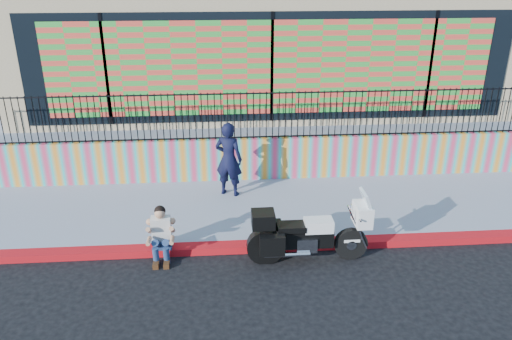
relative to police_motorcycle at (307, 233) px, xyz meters
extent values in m
plane|color=black|center=(-0.21, 0.45, -0.60)|extent=(90.00, 90.00, 0.00)
cube|color=#B20C1D|center=(-0.21, 0.45, -0.53)|extent=(16.00, 0.30, 0.15)
cube|color=#8D95AA|center=(-0.21, 2.10, -0.53)|extent=(16.00, 3.00, 0.15)
cube|color=#E53C66|center=(-0.21, 3.70, 0.10)|extent=(16.00, 0.20, 1.10)
cube|color=#8D95AA|center=(-0.21, 8.80, 0.02)|extent=(16.00, 10.00, 1.25)
cube|color=tan|center=(-0.21, 8.60, 2.65)|extent=(14.00, 8.00, 4.00)
cube|color=black|center=(-0.21, 4.58, 2.25)|extent=(12.60, 0.04, 2.80)
cube|color=#F64936|center=(-0.21, 4.55, 2.25)|extent=(11.48, 0.02, 2.40)
cylinder|color=black|center=(0.88, 0.00, -0.28)|extent=(0.65, 0.14, 0.65)
cylinder|color=black|center=(-0.79, 0.00, -0.28)|extent=(0.65, 0.14, 0.65)
cube|color=black|center=(0.05, 0.00, -0.11)|extent=(0.93, 0.27, 0.33)
cube|color=silver|center=(0.00, 0.00, -0.21)|extent=(0.39, 0.33, 0.29)
cube|color=white|center=(0.22, 0.00, 0.16)|extent=(0.54, 0.31, 0.24)
cube|color=black|center=(-0.30, 0.00, 0.14)|extent=(0.54, 0.33, 0.12)
cube|color=white|center=(1.06, 0.00, 0.36)|extent=(0.29, 0.51, 0.41)
cube|color=silver|center=(1.10, 0.00, 0.67)|extent=(0.18, 0.45, 0.33)
cube|color=black|center=(-0.84, 0.00, 0.33)|extent=(0.43, 0.41, 0.29)
cube|color=black|center=(-0.69, -0.29, -0.06)|extent=(0.47, 0.18, 0.39)
cube|color=black|center=(-0.69, 0.29, -0.06)|extent=(0.47, 0.18, 0.39)
cube|color=white|center=(0.88, 0.00, -0.18)|extent=(0.31, 0.16, 0.06)
imported|color=black|center=(-1.41, 2.80, 0.45)|extent=(0.78, 0.65, 1.81)
cube|color=navy|center=(-2.79, 0.44, -0.36)|extent=(0.36, 0.28, 0.18)
cube|color=silver|center=(-2.79, 0.40, -0.01)|extent=(0.38, 0.27, 0.54)
sphere|color=tan|center=(-2.79, 0.36, 0.35)|extent=(0.21, 0.21, 0.21)
cube|color=#472814|center=(-2.89, 0.00, -0.55)|extent=(0.11, 0.26, 0.10)
cube|color=#472814|center=(-2.69, 0.00, -0.55)|extent=(0.11, 0.26, 0.10)
camera|label=1|loc=(-1.60, -8.21, 4.80)|focal=35.00mm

